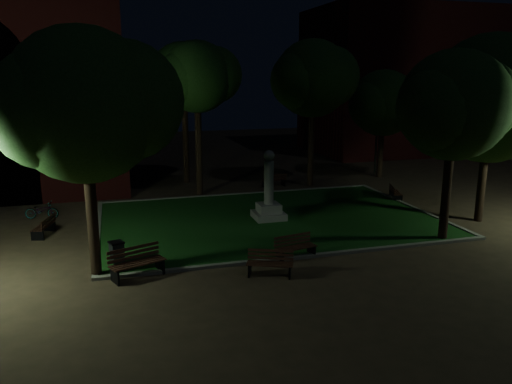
{
  "coord_description": "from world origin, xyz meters",
  "views": [
    {
      "loc": [
        -6.69,
        -19.28,
        6.62
      ],
      "look_at": [
        -0.9,
        1.0,
        1.62
      ],
      "focal_mm": 35.0,
      "sensor_mm": 36.0,
      "label": 1
    }
  ],
  "objects_px": {
    "monument": "(269,200)",
    "bench_left_side": "(45,227)",
    "bench_far_side": "(274,181)",
    "trash_bin": "(117,252)",
    "bench_right_side": "(395,193)",
    "bench_near_right": "(295,248)",
    "bench_west_near": "(137,263)",
    "bench_near_left": "(270,264)",
    "bicycle": "(42,210)"
  },
  "relations": [
    {
      "from": "monument",
      "to": "bench_left_side",
      "type": "height_order",
      "value": "monument"
    },
    {
      "from": "bench_far_side",
      "to": "trash_bin",
      "type": "relative_size",
      "value": 1.86
    },
    {
      "from": "bench_right_side",
      "to": "trash_bin",
      "type": "height_order",
      "value": "trash_bin"
    },
    {
      "from": "bench_near_right",
      "to": "bench_right_side",
      "type": "xyz_separation_m",
      "value": [
        8.29,
        6.85,
        -0.05
      ]
    },
    {
      "from": "monument",
      "to": "bench_right_side",
      "type": "distance_m",
      "value": 8.0
    },
    {
      "from": "bench_far_side",
      "to": "bench_west_near",
      "type": "bearing_deg",
      "value": 44.65
    },
    {
      "from": "bench_near_right",
      "to": "trash_bin",
      "type": "bearing_deg",
      "value": 157.77
    },
    {
      "from": "bench_near_right",
      "to": "bench_far_side",
      "type": "distance_m",
      "value": 11.96
    },
    {
      "from": "bench_right_side",
      "to": "bench_left_side",
      "type": "bearing_deg",
      "value": 115.05
    },
    {
      "from": "bench_near_left",
      "to": "bench_left_side",
      "type": "relative_size",
      "value": 1.04
    },
    {
      "from": "bench_near_left",
      "to": "trash_bin",
      "type": "height_order",
      "value": "bench_near_left"
    },
    {
      "from": "bench_west_near",
      "to": "bicycle",
      "type": "height_order",
      "value": "bench_west_near"
    },
    {
      "from": "bench_west_near",
      "to": "bench_far_side",
      "type": "distance_m",
      "value": 14.63
    },
    {
      "from": "bench_west_near",
      "to": "bicycle",
      "type": "distance_m",
      "value": 9.19
    },
    {
      "from": "bench_near_left",
      "to": "bench_near_right",
      "type": "relative_size",
      "value": 1.01
    },
    {
      "from": "bench_near_left",
      "to": "bicycle",
      "type": "height_order",
      "value": "bench_near_left"
    },
    {
      "from": "bench_right_side",
      "to": "bench_far_side",
      "type": "relative_size",
      "value": 0.96
    },
    {
      "from": "monument",
      "to": "bench_west_near",
      "type": "relative_size",
      "value": 1.65
    },
    {
      "from": "bench_near_left",
      "to": "bicycle",
      "type": "xyz_separation_m",
      "value": [
        -8.26,
        9.4,
        0.0
      ]
    },
    {
      "from": "bench_west_near",
      "to": "bench_far_side",
      "type": "bearing_deg",
      "value": 32.36
    },
    {
      "from": "bench_left_side",
      "to": "bicycle",
      "type": "height_order",
      "value": "bench_left_side"
    },
    {
      "from": "bench_near_right",
      "to": "trash_bin",
      "type": "xyz_separation_m",
      "value": [
        -6.31,
        1.23,
        0.01
      ]
    },
    {
      "from": "bench_near_right",
      "to": "bicycle",
      "type": "bearing_deg",
      "value": 128.73
    },
    {
      "from": "bench_near_left",
      "to": "trash_bin",
      "type": "relative_size",
      "value": 2.01
    },
    {
      "from": "bench_near_right",
      "to": "bicycle",
      "type": "relative_size",
      "value": 1.06
    },
    {
      "from": "bench_near_left",
      "to": "bench_west_near",
      "type": "height_order",
      "value": "bench_west_near"
    },
    {
      "from": "bench_near_left",
      "to": "trash_bin",
      "type": "distance_m",
      "value": 5.55
    },
    {
      "from": "bench_near_right",
      "to": "bench_left_side",
      "type": "relative_size",
      "value": 1.04
    },
    {
      "from": "trash_bin",
      "to": "bench_right_side",
      "type": "bearing_deg",
      "value": 21.07
    },
    {
      "from": "bench_near_left",
      "to": "bench_near_right",
      "type": "height_order",
      "value": "same"
    },
    {
      "from": "bench_far_side",
      "to": "bench_left_side",
      "type": "bearing_deg",
      "value": 18.07
    },
    {
      "from": "bench_far_side",
      "to": "bicycle",
      "type": "distance_m",
      "value": 13.07
    },
    {
      "from": "bench_left_side",
      "to": "bench_far_side",
      "type": "height_order",
      "value": "bench_left_side"
    },
    {
      "from": "trash_bin",
      "to": "bicycle",
      "type": "distance_m",
      "value": 7.63
    },
    {
      "from": "bench_near_left",
      "to": "bench_near_right",
      "type": "xyz_separation_m",
      "value": [
        1.38,
        1.3,
        -0.0
      ]
    },
    {
      "from": "bench_left_side",
      "to": "trash_bin",
      "type": "xyz_separation_m",
      "value": [
        2.88,
        -4.13,
        0.03
      ]
    },
    {
      "from": "bench_west_near",
      "to": "bench_left_side",
      "type": "xyz_separation_m",
      "value": [
        -3.5,
        5.56,
        -0.09
      ]
    },
    {
      "from": "bench_right_side",
      "to": "trash_bin",
      "type": "bearing_deg",
      "value": 131.23
    },
    {
      "from": "bench_left_side",
      "to": "trash_bin",
      "type": "height_order",
      "value": "trash_bin"
    },
    {
      "from": "trash_bin",
      "to": "monument",
      "type": "bearing_deg",
      "value": 28.65
    },
    {
      "from": "bench_near_right",
      "to": "bench_near_left",
      "type": "bearing_deg",
      "value": -147.79
    },
    {
      "from": "bench_near_left",
      "to": "trash_bin",
      "type": "bearing_deg",
      "value": 175.99
    },
    {
      "from": "monument",
      "to": "bench_near_right",
      "type": "bearing_deg",
      "value": -96.2
    },
    {
      "from": "monument",
      "to": "bench_right_side",
      "type": "bearing_deg",
      "value": 13.66
    },
    {
      "from": "bench_right_side",
      "to": "bicycle",
      "type": "bearing_deg",
      "value": 106.19
    },
    {
      "from": "bench_near_left",
      "to": "bench_left_side",
      "type": "height_order",
      "value": "bench_near_left"
    },
    {
      "from": "monument",
      "to": "bench_right_side",
      "type": "height_order",
      "value": "monument"
    },
    {
      "from": "bench_right_side",
      "to": "trash_bin",
      "type": "distance_m",
      "value": 15.65
    },
    {
      "from": "bench_far_side",
      "to": "trash_bin",
      "type": "bearing_deg",
      "value": 39.08
    },
    {
      "from": "bench_near_left",
      "to": "bench_right_side",
      "type": "bearing_deg",
      "value": 63.27
    }
  ]
}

